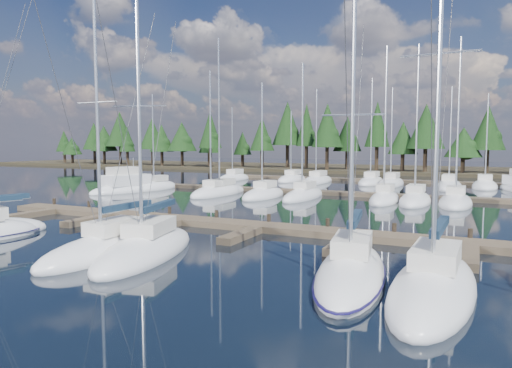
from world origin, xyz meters
The scene contains 11 objects.
ground centered at (0.00, 30.00, 0.00)m, with size 260.00×260.00×0.00m, color black.
far_shore centered at (0.00, 90.00, 0.30)m, with size 220.00×30.00×0.60m, color #312A1B.
main_dock centered at (0.00, 17.36, 0.20)m, with size 44.00×6.13×0.90m.
back_docks centered at (0.00, 49.58, 0.20)m, with size 50.00×21.80×0.40m.
front_sailboat_2 centered at (-4.13, 8.76, 0.29)m, with size 2.77×8.58×13.51m.
front_sailboat_3 centered at (-2.35, 9.52, 0.28)m, with size 5.34×9.83×13.16m.
front_sailboat_4 centered at (7.76, 9.92, 0.27)m, with size 4.17×9.80×11.94m.
front_sailboat_5 centered at (10.93, 9.35, 0.29)m, with size 3.14×9.78×15.46m.
back_sailboat_rows centered at (0.19, 45.14, 0.26)m, with size 46.61×32.10×17.58m.
motor_yacht_left centered at (-24.23, 32.66, 0.52)m, with size 5.33×10.04×4.78m.
tree_line centered at (-0.50, 80.21, 7.57)m, with size 187.91×12.19×14.08m.
Camera 1 is at (12.19, -8.04, 5.42)m, focal length 32.00 mm.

